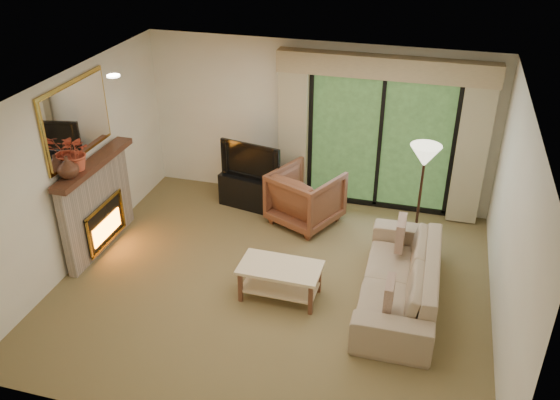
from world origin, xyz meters
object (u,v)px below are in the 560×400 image
(armchair, at_px, (306,197))
(coffee_table, at_px, (280,281))
(media_console, at_px, (254,190))
(sofa, at_px, (400,278))

(armchair, height_order, coffee_table, armchair)
(media_console, xyz_separation_m, sofa, (2.50, -1.85, 0.08))
(sofa, bearing_deg, coffee_table, -77.73)
(sofa, bearing_deg, armchair, -135.19)
(armchair, distance_m, coffee_table, 1.91)
(media_console, bearing_deg, armchair, -6.31)
(media_console, distance_m, armchair, 0.98)
(sofa, relative_size, coffee_table, 2.27)
(media_console, height_order, coffee_table, media_console)
(armchair, bearing_deg, sofa, 160.15)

